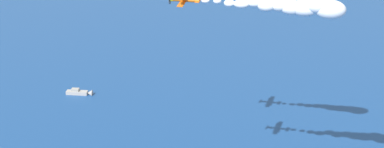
% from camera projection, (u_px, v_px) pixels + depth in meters
% --- Properties ---
extents(motorboat_offshore, '(8.05, 7.74, 2.58)m').
position_uv_depth(motorboat_offshore, '(81.00, 92.00, 233.58)').
color(motorboat_offshore, '#9E9993').
rests_on(motorboat_offshore, ground_plane).
extents(smoke_trail_lead, '(26.40, 20.73, 5.06)m').
position_uv_depth(smoke_trail_lead, '(301.00, 7.00, 144.23)').
color(smoke_trail_lead, silver).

